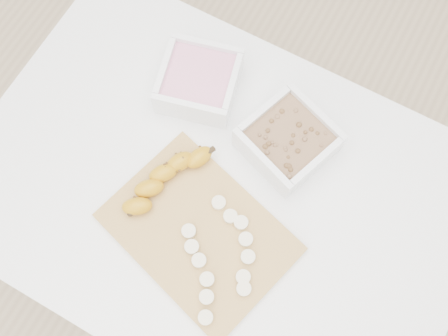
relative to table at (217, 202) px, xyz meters
The scene contains 7 objects.
ground 0.65m from the table, ahead, with size 3.50×3.50×0.00m, color #C6AD89.
table is the anchor object (origin of this frame).
bowl_yogurt 0.26m from the table, 128.18° to the left, with size 0.19×0.19×0.07m.
bowl_granola 0.21m from the table, 61.54° to the left, with size 0.20×0.20×0.07m.
cutting_board 0.14m from the table, 82.44° to the right, with size 0.34×0.24×0.01m, color tan.
banana 0.16m from the table, 157.08° to the right, with size 0.05×0.20×0.03m, color #BB810F, non-canonical shape.
banana_slices 0.18m from the table, 57.66° to the right, with size 0.17×0.22×0.02m.
Camera 1 is at (0.14, -0.23, 1.71)m, focal length 40.00 mm.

